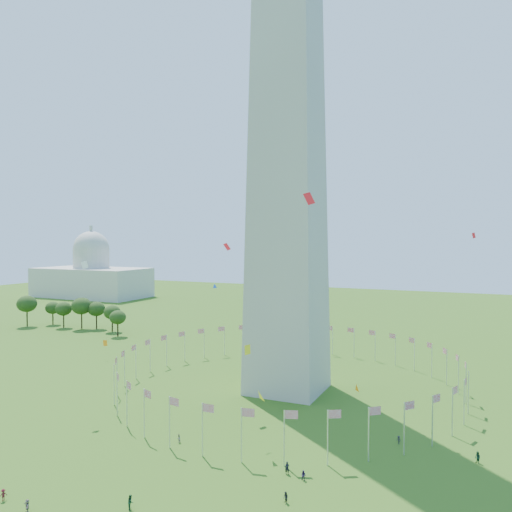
% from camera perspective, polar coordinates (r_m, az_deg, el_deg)
% --- Properties ---
extents(ground, '(600.00, 600.00, 0.00)m').
position_cam_1_polar(ground, '(82.55, -9.99, -24.18)').
color(ground, '#2E5614').
rests_on(ground, ground).
extents(washington_monument, '(16.80, 16.80, 169.00)m').
position_cam_1_polar(washington_monument, '(128.12, 3.69, 24.05)').
color(washington_monument, '#BDB7A8').
rests_on(washington_monument, ground).
extents(flag_ring, '(80.24, 80.24, 9.00)m').
position_cam_1_polar(flag_ring, '(122.95, 3.60, -13.04)').
color(flag_ring, silver).
rests_on(flag_ring, ground).
extents(capitol_building, '(70.00, 35.00, 46.00)m').
position_cam_1_polar(capitol_building, '(327.96, -18.30, -0.44)').
color(capitol_building, beige).
rests_on(capitol_building, ground).
extents(kites_aloft, '(117.60, 68.14, 37.94)m').
position_cam_1_polar(kites_aloft, '(97.16, 0.33, -7.98)').
color(kites_aloft, yellow).
rests_on(kites_aloft, ground).
extents(tree_line_west, '(55.46, 15.29, 12.51)m').
position_cam_1_polar(tree_line_west, '(215.37, -20.18, -6.35)').
color(tree_line_west, '#2F511B').
rests_on(tree_line_west, ground).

